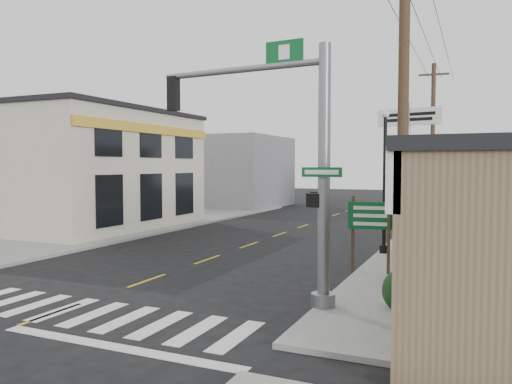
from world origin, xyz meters
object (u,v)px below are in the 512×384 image
at_px(traffic_signal_pole, 294,147).
at_px(guide_sign, 370,223).
at_px(dance_center_sign, 409,136).
at_px(fire_hydrant, 400,285).
at_px(utility_pole_far, 432,145).
at_px(utility_pole_near, 403,121).
at_px(bare_tree, 446,173).
at_px(lamp_post, 386,171).

distance_m(traffic_signal_pole, guide_sign, 5.26).
bearing_deg(dance_center_sign, fire_hydrant, -73.50).
bearing_deg(utility_pole_far, traffic_signal_pole, -100.94).
xyz_separation_m(traffic_signal_pole, dance_center_sign, (1.23, 13.85, 1.02)).
relative_size(guide_sign, utility_pole_near, 0.29).
relative_size(dance_center_sign, utility_pole_near, 0.76).
distance_m(bare_tree, utility_pole_near, 4.14).
bearing_deg(guide_sign, utility_pole_near, -82.22).
bearing_deg(guide_sign, fire_hydrant, -74.27).
height_order(fire_hydrant, utility_pole_far, utility_pole_far).
xyz_separation_m(dance_center_sign, utility_pole_near, (1.66, -15.00, -0.55)).
bearing_deg(bare_tree, dance_center_sign, 101.91).
distance_m(fire_hydrant, utility_pole_far, 16.08).
distance_m(traffic_signal_pole, dance_center_sign, 13.94).
xyz_separation_m(guide_sign, utility_pole_near, (1.75, -5.69, 2.87)).
bearing_deg(lamp_post, traffic_signal_pole, -75.64).
bearing_deg(lamp_post, utility_pole_near, -58.14).
height_order(guide_sign, fire_hydrant, guide_sign).
distance_m(lamp_post, utility_pole_far, 8.59).
bearing_deg(guide_sign, dance_center_sign, 80.14).
distance_m(fire_hydrant, utility_pole_near, 5.00).
xyz_separation_m(traffic_signal_pole, utility_pole_far, (2.12, 17.04, 0.65)).
xyz_separation_m(lamp_post, dance_center_sign, (0.25, 5.22, 1.71)).
distance_m(bare_tree, utility_pole_far, 14.41).
relative_size(utility_pole_near, utility_pole_far, 0.96).
distance_m(guide_sign, utility_pole_far, 12.91).
height_order(bare_tree, utility_pole_far, utility_pole_far).
distance_m(traffic_signal_pole, utility_pole_far, 17.18).
xyz_separation_m(fire_hydrant, utility_pole_far, (-0.41, 15.47, 4.35)).
xyz_separation_m(fire_hydrant, lamp_post, (-1.55, 7.07, 3.02)).
relative_size(fire_hydrant, dance_center_sign, 0.10).
distance_m(fire_hydrant, lamp_post, 7.84).
xyz_separation_m(lamp_post, utility_pole_far, (1.14, 8.41, 1.34)).
xyz_separation_m(guide_sign, lamp_post, (-0.16, 4.09, 1.71)).
bearing_deg(lamp_post, bare_tree, -45.40).
bearing_deg(bare_tree, lamp_post, 113.78).
bearing_deg(dance_center_sign, lamp_post, -82.25).
distance_m(guide_sign, lamp_post, 4.44).
relative_size(fire_hydrant, bare_tree, 0.16).
xyz_separation_m(fire_hydrant, utility_pole_near, (0.36, -2.72, 4.18)).
xyz_separation_m(dance_center_sign, utility_pole_far, (0.89, 3.19, -0.37)).
xyz_separation_m(fire_hydrant, bare_tree, (1.04, 1.20, 3.02)).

